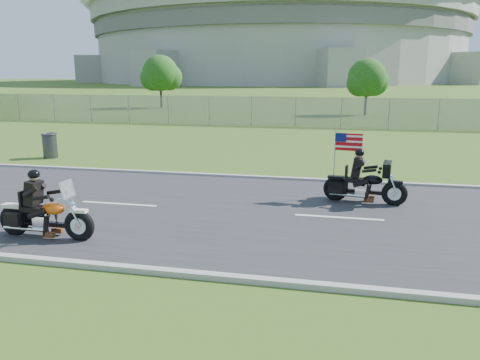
# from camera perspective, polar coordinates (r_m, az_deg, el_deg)

# --- Properties ---
(ground) EXTENTS (420.00, 420.00, 0.00)m
(ground) POSITION_cam_1_polar(r_m,az_deg,el_deg) (12.71, -6.41, -3.60)
(ground) COLOR #374F18
(ground) RESTS_ON ground
(road) EXTENTS (120.00, 8.00, 0.04)m
(road) POSITION_cam_1_polar(r_m,az_deg,el_deg) (12.71, -6.41, -3.52)
(road) COLOR #28282B
(road) RESTS_ON ground
(curb_north) EXTENTS (120.00, 0.18, 0.12)m
(curb_north) POSITION_cam_1_polar(r_m,az_deg,el_deg) (16.47, -2.00, 0.50)
(curb_north) COLOR #9E9B93
(curb_north) RESTS_ON ground
(curb_south) EXTENTS (120.00, 0.18, 0.12)m
(curb_south) POSITION_cam_1_polar(r_m,az_deg,el_deg) (9.17, -14.49, -10.34)
(curb_south) COLOR #9E9B93
(curb_south) RESTS_ON ground
(fence) EXTENTS (60.00, 0.03, 2.00)m
(fence) POSITION_cam_1_polar(r_m,az_deg,el_deg) (32.88, -3.79, 8.45)
(fence) COLOR gray
(fence) RESTS_ON ground
(stadium) EXTENTS (140.40, 140.40, 29.20)m
(stadium) POSITION_cam_1_polar(r_m,az_deg,el_deg) (183.50, 4.69, 16.76)
(stadium) COLOR #A3A099
(stadium) RESTS_ON ground
(tree_fence_near) EXTENTS (3.52, 3.28, 4.75)m
(tree_fence_near) POSITION_cam_1_polar(r_m,az_deg,el_deg) (41.64, 15.27, 11.71)
(tree_fence_near) COLOR #382316
(tree_fence_near) RESTS_ON ground
(tree_fence_mid) EXTENTS (3.96, 3.69, 5.30)m
(tree_fence_mid) POSITION_cam_1_polar(r_m,az_deg,el_deg) (48.96, -9.62, 12.51)
(tree_fence_mid) COLOR #382316
(tree_fence_mid) RESTS_ON ground
(motorcycle_lead) EXTENTS (2.34, 0.56, 1.57)m
(motorcycle_lead) POSITION_cam_1_polar(r_m,az_deg,el_deg) (11.22, -22.76, -4.18)
(motorcycle_lead) COLOR black
(motorcycle_lead) RESTS_ON ground
(motorcycle_follow) EXTENTS (2.31, 0.85, 1.93)m
(motorcycle_follow) POSITION_cam_1_polar(r_m,az_deg,el_deg) (13.53, 14.93, -0.61)
(motorcycle_follow) COLOR black
(motorcycle_follow) RESTS_ON ground
(trash_can) EXTENTS (0.70, 0.70, 1.03)m
(trash_can) POSITION_cam_1_polar(r_m,az_deg,el_deg) (21.70, -22.16, 3.85)
(trash_can) COLOR #323236
(trash_can) RESTS_ON ground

